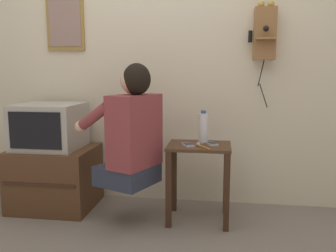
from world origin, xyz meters
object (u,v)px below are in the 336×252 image
(wall_phone_antique, at_px, (265,33))
(framed_picture, at_px, (65,21))
(television, at_px, (49,126))
(cell_phone_held, at_px, (188,145))
(toothbrush, at_px, (202,146))
(person, at_px, (131,131))
(water_bottle, at_px, (203,128))
(cell_phone_spare, at_px, (212,144))

(wall_phone_antique, bearing_deg, framed_picture, 178.47)
(television, bearing_deg, framed_picture, 80.41)
(framed_picture, bearing_deg, wall_phone_antique, -1.53)
(framed_picture, height_order, cell_phone_held, framed_picture)
(television, distance_m, cell_phone_held, 1.15)
(cell_phone_held, bearing_deg, toothbrush, -47.57)
(person, relative_size, framed_picture, 1.77)
(framed_picture, bearing_deg, television, -99.59)
(television, bearing_deg, water_bottle, -1.21)
(cell_phone_held, bearing_deg, framed_picture, 132.95)
(cell_phone_spare, relative_size, water_bottle, 0.56)
(person, height_order, cell_phone_spare, person)
(wall_phone_antique, distance_m, water_bottle, 0.88)
(wall_phone_antique, bearing_deg, television, -172.02)
(framed_picture, distance_m, water_bottle, 1.49)
(wall_phone_antique, distance_m, framed_picture, 1.65)
(water_bottle, bearing_deg, toothbrush, -89.26)
(television, xyz_separation_m, water_bottle, (1.24, -0.03, 0.02))
(wall_phone_antique, bearing_deg, toothbrush, -135.84)
(framed_picture, height_order, water_bottle, framed_picture)
(person, relative_size, cell_phone_spare, 6.36)
(person, relative_size, wall_phone_antique, 1.06)
(television, height_order, water_bottle, television)
(wall_phone_antique, bearing_deg, cell_phone_spare, -139.52)
(cell_phone_spare, bearing_deg, framed_picture, 144.93)
(person, xyz_separation_m, water_bottle, (0.50, 0.22, 0.00))
(person, height_order, water_bottle, person)
(person, relative_size, cell_phone_held, 6.31)
(cell_phone_held, distance_m, water_bottle, 0.20)
(wall_phone_antique, height_order, framed_picture, framed_picture)
(person, distance_m, cell_phone_held, 0.42)
(person, distance_m, framed_picture, 1.21)
(toothbrush, bearing_deg, television, 136.40)
(cell_phone_held, distance_m, toothbrush, 0.12)
(cell_phone_spare, xyz_separation_m, water_bottle, (-0.07, 0.06, 0.11))
(television, bearing_deg, cell_phone_held, -7.72)
(framed_picture, distance_m, cell_phone_held, 1.51)
(cell_phone_spare, relative_size, toothbrush, 0.96)
(person, xyz_separation_m, cell_phone_held, (0.39, 0.09, -0.11))
(person, bearing_deg, toothbrush, -61.44)
(television, xyz_separation_m, cell_phone_held, (1.14, -0.15, -0.09))
(television, relative_size, cell_phone_spare, 3.66)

